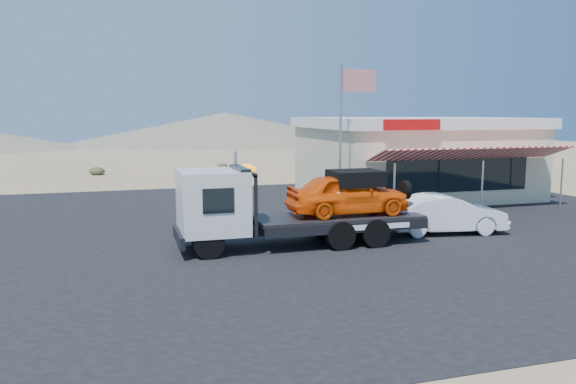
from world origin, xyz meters
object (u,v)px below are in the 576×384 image
object	(u,v)px
tow_truck	(295,203)
flagpole	(346,123)
white_sedan	(445,214)
jerky_store	(413,156)

from	to	relation	value
tow_truck	flagpole	world-z (taller)	flagpole
tow_truck	white_sedan	xyz separation A→B (m)	(5.54, 0.22, -0.69)
white_sedan	jerky_store	size ratio (longest dim) A/B	0.39
tow_truck	flagpole	bearing A→B (deg)	50.88
white_sedan	flagpole	world-z (taller)	flagpole
tow_truck	jerky_store	distance (m)	12.58
tow_truck	jerky_store	world-z (taller)	jerky_store
jerky_store	flagpole	bearing A→B (deg)	-141.21
white_sedan	flagpole	distance (m)	5.48
white_sedan	jerky_store	distance (m)	9.29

